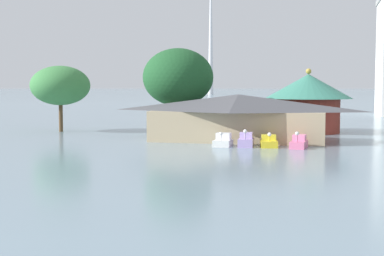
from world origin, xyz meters
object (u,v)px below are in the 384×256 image
object	(u,v)px
pedal_boat_lavender	(246,141)
pedal_boat_pink	(299,143)
boathouse	(238,116)
shoreline_tree_mid	(178,77)
distant_broadcast_tower	(211,15)
green_roof_pavilion	(308,99)
shoreline_tree_tall_left	(60,86)
pedal_boat_yellow	(269,142)
pedal_boat_white	(223,141)

from	to	relation	value
pedal_boat_lavender	pedal_boat_pink	bearing A→B (deg)	86.40
pedal_boat_lavender	boathouse	size ratio (longest dim) A/B	0.14
shoreline_tree_mid	distant_broadcast_tower	bearing A→B (deg)	100.97
green_roof_pavilion	boathouse	bearing A→B (deg)	-118.65
pedal_boat_lavender	shoreline_tree_tall_left	xyz separation A→B (m)	(-25.48, 11.88, 5.32)
pedal_boat_yellow	distant_broadcast_tower	bearing A→B (deg)	-176.34
distant_broadcast_tower	shoreline_tree_mid	bearing A→B (deg)	-79.03
pedal_boat_pink	distant_broadcast_tower	bearing A→B (deg)	-161.41
green_roof_pavilion	pedal_boat_lavender	bearing A→B (deg)	-106.28
pedal_boat_pink	shoreline_tree_mid	size ratio (longest dim) A/B	0.30
pedal_boat_pink	shoreline_tree_tall_left	size ratio (longest dim) A/B	0.36
pedal_boat_white	distant_broadcast_tower	world-z (taller)	distant_broadcast_tower
shoreline_tree_mid	pedal_boat_yellow	bearing A→B (deg)	-40.61
pedal_boat_lavender	green_roof_pavilion	xyz separation A→B (m)	(5.24, 17.93, 3.69)
shoreline_tree_mid	green_roof_pavilion	bearing A→B (deg)	27.70
boathouse	green_roof_pavilion	size ratio (longest dim) A/B	1.80
shoreline_tree_tall_left	distant_broadcast_tower	distance (m)	301.42
pedal_boat_lavender	pedal_boat_yellow	xyz separation A→B (m)	(2.18, 0.16, -0.09)
pedal_boat_white	green_roof_pavilion	distance (m)	19.90
pedal_boat_yellow	boathouse	size ratio (longest dim) A/B	0.14
pedal_boat_yellow	shoreline_tree_tall_left	xyz separation A→B (m)	(-27.66, 11.72, 5.41)
boathouse	shoreline_tree_mid	size ratio (longest dim) A/B	1.90
pedal_boat_lavender	boathouse	bearing A→B (deg)	-167.07
pedal_boat_yellow	green_roof_pavilion	world-z (taller)	green_roof_pavilion
boathouse	shoreline_tree_tall_left	distance (m)	24.95
pedal_boat_white	shoreline_tree_tall_left	bearing A→B (deg)	-116.29
pedal_boat_white	pedal_boat_pink	world-z (taller)	pedal_boat_pink
pedal_boat_white	green_roof_pavilion	bearing A→B (deg)	158.56
pedal_boat_pink	green_roof_pavilion	size ratio (longest dim) A/B	0.28
pedal_boat_white	boathouse	xyz separation A→B (m)	(0.61, 5.52, 2.09)
distant_broadcast_tower	shoreline_tree_tall_left	bearing A→B (deg)	-81.98
green_roof_pavilion	shoreline_tree_tall_left	xyz separation A→B (m)	(-30.72, -6.06, 1.63)
green_roof_pavilion	shoreline_tree_mid	bearing A→B (deg)	-152.30
pedal_boat_pink	distant_broadcast_tower	distance (m)	319.35
green_roof_pavilion	distant_broadcast_tower	xyz separation A→B (m)	(-72.27, 288.94, 47.54)
boathouse	pedal_boat_yellow	bearing A→B (deg)	-54.07
pedal_boat_white	shoreline_tree_mid	world-z (taller)	shoreline_tree_mid
pedal_boat_white	pedal_boat_yellow	xyz separation A→B (m)	(4.40, 0.29, -0.04)
pedal_boat_lavender	green_roof_pavilion	bearing A→B (deg)	159.96
boathouse	shoreline_tree_tall_left	bearing A→B (deg)	164.79
pedal_boat_white	shoreline_tree_mid	bearing A→B (deg)	-143.72
pedal_boat_lavender	shoreline_tree_mid	distance (m)	15.29
green_roof_pavilion	shoreline_tree_tall_left	size ratio (longest dim) A/B	1.29
pedal_boat_pink	green_roof_pavilion	bearing A→B (deg)	-175.31
shoreline_tree_tall_left	pedal_boat_pink	bearing A→B (deg)	-21.25
pedal_boat_yellow	boathouse	distance (m)	6.80
green_roof_pavilion	shoreline_tree_mid	size ratio (longest dim) A/B	1.06
boathouse	green_roof_pavilion	bearing A→B (deg)	61.35
green_roof_pavilion	shoreline_tree_tall_left	bearing A→B (deg)	-168.85
shoreline_tree_mid	boathouse	bearing A→B (deg)	-31.25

